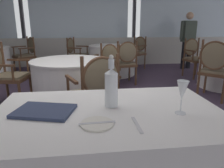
{
  "coord_description": "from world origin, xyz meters",
  "views": [
    {
      "loc": [
        0.13,
        -2.64,
        1.25
      ],
      "look_at": [
        0.29,
        -1.4,
        0.89
      ],
      "focal_mm": 34.07,
      "sensor_mm": 36.0,
      "label": 1
    }
  ],
  "objects_px": {
    "water_bottle": "(111,86)",
    "dining_chair_1_2": "(215,66)",
    "dining_chair_2_0": "(5,70)",
    "dining_chair_3_2": "(75,52)",
    "dining_chair_1_1": "(194,55)",
    "dining_chair_3_0": "(125,60)",
    "diner_person_0": "(188,37)",
    "wine_glass": "(182,91)",
    "side_plate": "(97,124)",
    "dining_chair_2_2": "(106,64)",
    "dining_chair_3_1": "(137,50)",
    "menu_book": "(44,111)",
    "dining_chair_0_2": "(27,52)",
    "dining_chair_2_1": "(97,90)"
  },
  "relations": [
    {
      "from": "dining_chair_1_2",
      "to": "diner_person_0",
      "type": "relative_size",
      "value": 0.64
    },
    {
      "from": "dining_chair_2_0",
      "to": "dining_chair_2_1",
      "type": "relative_size",
      "value": 1.04
    },
    {
      "from": "diner_person_0",
      "to": "dining_chair_3_2",
      "type": "bearing_deg",
      "value": 80.33
    },
    {
      "from": "dining_chair_0_2",
      "to": "dining_chair_1_1",
      "type": "relative_size",
      "value": 1.02
    },
    {
      "from": "side_plate",
      "to": "wine_glass",
      "type": "height_order",
      "value": "wine_glass"
    },
    {
      "from": "dining_chair_1_1",
      "to": "dining_chair_3_2",
      "type": "relative_size",
      "value": 1.01
    },
    {
      "from": "dining_chair_0_2",
      "to": "dining_chair_1_2",
      "type": "distance_m",
      "value": 4.4
    },
    {
      "from": "dining_chair_3_0",
      "to": "diner_person_0",
      "type": "xyz_separation_m",
      "value": [
        2.07,
        1.49,
        0.35
      ]
    },
    {
      "from": "dining_chair_2_0",
      "to": "dining_chair_3_2",
      "type": "distance_m",
      "value": 2.57
    },
    {
      "from": "side_plate",
      "to": "menu_book",
      "type": "distance_m",
      "value": 0.36
    },
    {
      "from": "menu_book",
      "to": "dining_chair_3_2",
      "type": "relative_size",
      "value": 0.37
    },
    {
      "from": "dining_chair_3_2",
      "to": "wine_glass",
      "type": "bearing_deg",
      "value": -58.29
    },
    {
      "from": "dining_chair_3_0",
      "to": "dining_chair_3_1",
      "type": "bearing_deg",
      "value": -29.93
    },
    {
      "from": "dining_chair_0_2",
      "to": "dining_chair_1_1",
      "type": "distance_m",
      "value": 4.2
    },
    {
      "from": "dining_chair_3_0",
      "to": "water_bottle",
      "type": "bearing_deg",
      "value": 159.32
    },
    {
      "from": "dining_chair_1_1",
      "to": "dining_chair_3_0",
      "type": "relative_size",
      "value": 1.0
    },
    {
      "from": "dining_chair_3_2",
      "to": "side_plate",
      "type": "bearing_deg",
      "value": -64.46
    },
    {
      "from": "dining_chair_2_2",
      "to": "dining_chair_3_2",
      "type": "distance_m",
      "value": 1.89
    },
    {
      "from": "side_plate",
      "to": "diner_person_0",
      "type": "height_order",
      "value": "diner_person_0"
    },
    {
      "from": "dining_chair_1_2",
      "to": "dining_chair_2_2",
      "type": "distance_m",
      "value": 1.88
    },
    {
      "from": "dining_chair_1_2",
      "to": "dining_chair_3_0",
      "type": "height_order",
      "value": "dining_chair_1_2"
    },
    {
      "from": "menu_book",
      "to": "dining_chair_0_2",
      "type": "bearing_deg",
      "value": 120.71
    },
    {
      "from": "side_plate",
      "to": "dining_chair_1_2",
      "type": "relative_size",
      "value": 0.17
    },
    {
      "from": "dining_chair_0_2",
      "to": "dining_chair_3_1",
      "type": "distance_m",
      "value": 2.98
    },
    {
      "from": "wine_glass",
      "to": "dining_chair_3_2",
      "type": "relative_size",
      "value": 0.22
    },
    {
      "from": "dining_chair_0_2",
      "to": "dining_chair_2_1",
      "type": "distance_m",
      "value": 3.83
    },
    {
      "from": "dining_chair_2_0",
      "to": "water_bottle",
      "type": "bearing_deg",
      "value": -46.8
    },
    {
      "from": "dining_chair_2_1",
      "to": "dining_chair_0_2",
      "type": "bearing_deg",
      "value": 4.12
    },
    {
      "from": "water_bottle",
      "to": "dining_chair_1_2",
      "type": "distance_m",
      "value": 2.78
    },
    {
      "from": "water_bottle",
      "to": "dining_chair_1_1",
      "type": "height_order",
      "value": "water_bottle"
    },
    {
      "from": "dining_chair_0_2",
      "to": "diner_person_0",
      "type": "xyz_separation_m",
      "value": [
        4.39,
        0.1,
        0.33
      ]
    },
    {
      "from": "side_plate",
      "to": "dining_chair_2_0",
      "type": "xyz_separation_m",
      "value": [
        -1.28,
        2.32,
        -0.17
      ]
    },
    {
      "from": "wine_glass",
      "to": "dining_chair_2_2",
      "type": "xyz_separation_m",
      "value": [
        -0.16,
        2.84,
        -0.35
      ]
    },
    {
      "from": "wine_glass",
      "to": "dining_chair_3_0",
      "type": "bearing_deg",
      "value": 85.14
    },
    {
      "from": "dining_chair_2_0",
      "to": "diner_person_0",
      "type": "relative_size",
      "value": 0.63
    },
    {
      "from": "menu_book",
      "to": "dining_chair_2_1",
      "type": "distance_m",
      "value": 1.11
    },
    {
      "from": "water_bottle",
      "to": "dining_chair_1_1",
      "type": "bearing_deg",
      "value": 55.54
    },
    {
      "from": "dining_chair_3_0",
      "to": "diner_person_0",
      "type": "bearing_deg",
      "value": -62.67
    },
    {
      "from": "dining_chair_1_1",
      "to": "dining_chair_1_2",
      "type": "xyz_separation_m",
      "value": [
        -0.5,
        -1.64,
        0.05
      ]
    },
    {
      "from": "wine_glass",
      "to": "dining_chair_3_0",
      "type": "height_order",
      "value": "wine_glass"
    },
    {
      "from": "side_plate",
      "to": "dining_chair_2_2",
      "type": "bearing_deg",
      "value": 83.46
    },
    {
      "from": "dining_chair_1_1",
      "to": "diner_person_0",
      "type": "height_order",
      "value": "diner_person_0"
    },
    {
      "from": "side_plate",
      "to": "wine_glass",
      "type": "bearing_deg",
      "value": 9.97
    },
    {
      "from": "dining_chair_3_0",
      "to": "wine_glass",
      "type": "bearing_deg",
      "value": 166.76
    },
    {
      "from": "menu_book",
      "to": "dining_chair_2_2",
      "type": "bearing_deg",
      "value": 92.06
    },
    {
      "from": "menu_book",
      "to": "dining_chair_3_1",
      "type": "distance_m",
      "value": 5.06
    },
    {
      "from": "wine_glass",
      "to": "dining_chair_3_1",
      "type": "bearing_deg",
      "value": 79.27
    },
    {
      "from": "wine_glass",
      "to": "dining_chair_1_2",
      "type": "xyz_separation_m",
      "value": [
        1.57,
        2.12,
        -0.29
      ]
    },
    {
      "from": "side_plate",
      "to": "dining_chair_3_0",
      "type": "height_order",
      "value": "dining_chair_3_0"
    },
    {
      "from": "water_bottle",
      "to": "dining_chair_2_1",
      "type": "distance_m",
      "value": 1.02
    }
  ]
}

